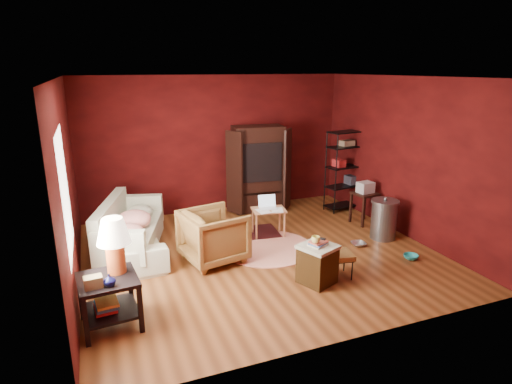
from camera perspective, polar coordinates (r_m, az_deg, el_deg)
room at (r=6.59m, az=0.36°, el=2.84°), size 5.54×5.04×2.84m
sofa at (r=7.27m, az=-16.50°, el=-4.74°), size 0.70×2.14×0.83m
armchair at (r=6.71m, az=-5.69°, el=-5.53°), size 0.99×1.03×0.91m
pet_bowl_steel at (r=7.53m, az=13.53°, el=-6.11°), size 0.26×0.09×0.25m
pet_bowl_turquoise at (r=7.28m, az=20.00°, el=-7.56°), size 0.24×0.13×0.23m
vase at (r=5.07m, az=-18.97°, el=-11.06°), size 0.18×0.18×0.13m
mug at (r=5.92m, az=7.97°, el=-6.20°), size 0.15×0.13×0.12m
side_table at (r=5.26m, az=-18.76°, el=-8.90°), size 0.71×0.71×1.29m
sofa_cushions at (r=7.24m, az=-16.70°, el=-4.94°), size 1.30×2.08×0.81m
hamper at (r=6.14m, az=8.18°, el=-9.39°), size 0.60×0.60×0.65m
footstool at (r=6.34m, az=11.03°, el=-8.35°), size 0.43×0.43×0.38m
rug_round at (r=7.30m, az=1.49°, el=-7.39°), size 1.65×1.65×0.01m
rug_oriental at (r=7.89m, az=-0.92°, el=-5.46°), size 1.13×0.81×0.01m
laptop_desk at (r=7.67m, az=1.67°, el=-2.65°), size 0.65×0.53×0.73m
tv_armoire at (r=8.95m, az=0.32°, el=3.33°), size 1.40×0.83×1.78m
wire_shelving at (r=9.18m, az=11.91°, el=3.28°), size 0.87×0.47×1.69m
small_stand at (r=8.48m, az=14.33°, el=-0.09°), size 0.47×0.47×0.83m
trash_can at (r=7.90m, az=16.67°, el=-3.48°), size 0.50×0.50×0.76m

